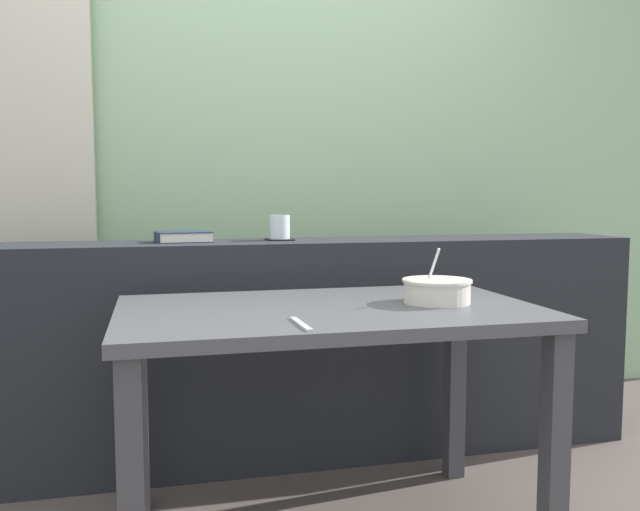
{
  "coord_description": "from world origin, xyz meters",
  "views": [
    {
      "loc": [
        -0.43,
        -1.89,
        1.01
      ],
      "look_at": [
        0.11,
        0.31,
        0.8
      ],
      "focal_mm": 37.33,
      "sensor_mm": 36.0,
      "label": 1
    }
  ],
  "objects": [
    {
      "name": "juice_glass",
      "position": [
        0.02,
        0.58,
        0.88
      ],
      "size": [
        0.08,
        0.08,
        0.09
      ],
      "color": "white",
      "rests_on": "coaster_square"
    },
    {
      "name": "outdoor_backdrop",
      "position": [
        0.0,
        1.19,
        1.4
      ],
      "size": [
        4.8,
        0.08,
        2.8
      ],
      "primitive_type": "cube",
      "color": "#9EC699",
      "rests_on": "ground"
    },
    {
      "name": "fork_utensil",
      "position": [
        -0.09,
        -0.32,
        0.69
      ],
      "size": [
        0.02,
        0.17,
        0.01
      ],
      "primitive_type": "cube",
      "rotation": [
        0.0,
        0.0,
        0.04
      ],
      "color": "silver",
      "rests_on": "breakfast_table"
    },
    {
      "name": "dark_console_ledge",
      "position": [
        0.0,
        0.55,
        0.42
      ],
      "size": [
        2.8,
        0.35,
        0.83
      ],
      "primitive_type": "cube",
      "color": "#23262B",
      "rests_on": "ground"
    },
    {
      "name": "closed_book",
      "position": [
        -0.34,
        0.57,
        0.85
      ],
      "size": [
        0.21,
        0.16,
        0.04
      ],
      "color": "#1E2D47",
      "rests_on": "dark_console_ledge"
    },
    {
      "name": "breakfast_table",
      "position": [
        0.04,
        -0.07,
        0.59
      ],
      "size": [
        1.19,
        0.71,
        0.69
      ],
      "color": "#414145",
      "rests_on": "ground"
    },
    {
      "name": "curtain_left_panel",
      "position": [
        -0.96,
        1.09,
        1.25
      ],
      "size": [
        0.56,
        0.06,
        2.5
      ],
      "primitive_type": "cube",
      "color": "beige",
      "rests_on": "ground"
    },
    {
      "name": "soup_bowl",
      "position": [
        0.37,
        -0.09,
        0.72
      ],
      "size": [
        0.21,
        0.21,
        0.16
      ],
      "color": "silver",
      "rests_on": "breakfast_table"
    },
    {
      "name": "coaster_square",
      "position": [
        0.02,
        0.58,
        0.83
      ],
      "size": [
        0.1,
        0.1,
        0.0
      ],
      "primitive_type": "cube",
      "color": "black",
      "rests_on": "dark_console_ledge"
    }
  ]
}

